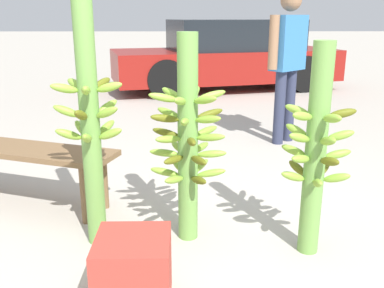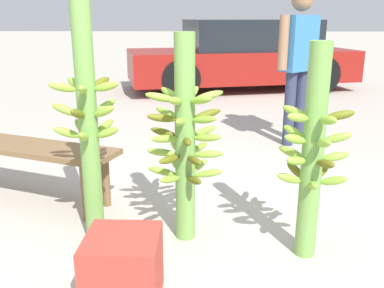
# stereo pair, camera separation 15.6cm
# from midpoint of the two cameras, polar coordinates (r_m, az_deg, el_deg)

# --- Properties ---
(ground_plane) EXTENTS (80.00, 80.00, 0.00)m
(ground_plane) POSITION_cam_midpoint_polar(r_m,az_deg,el_deg) (2.52, -0.34, -16.98)
(ground_plane) COLOR #B2AA9E
(banana_stalk_left) EXTENTS (0.43, 0.42, 1.57)m
(banana_stalk_left) POSITION_cam_midpoint_polar(r_m,az_deg,el_deg) (2.64, -15.13, 3.04)
(banana_stalk_left) COLOR #6B9E47
(banana_stalk_left) RESTS_ON ground_plane
(banana_stalk_center) EXTENTS (0.49, 0.49, 1.31)m
(banana_stalk_center) POSITION_cam_midpoint_polar(r_m,az_deg,el_deg) (2.63, -2.26, 0.65)
(banana_stalk_center) COLOR #6B9E47
(banana_stalk_center) RESTS_ON ground_plane
(banana_stalk_right) EXTENTS (0.43, 0.42, 1.27)m
(banana_stalk_right) POSITION_cam_midpoint_polar(r_m,az_deg,el_deg) (2.55, 14.49, -0.86)
(banana_stalk_right) COLOR #6B9E47
(banana_stalk_right) RESTS_ON ground_plane
(vendor_person) EXTENTS (0.54, 0.51, 1.67)m
(vendor_person) POSITION_cam_midpoint_polar(r_m,az_deg,el_deg) (4.87, 11.75, 11.60)
(vendor_person) COLOR #2D334C
(vendor_person) RESTS_ON ground_plane
(market_bench) EXTENTS (1.51, 0.83, 0.46)m
(market_bench) POSITION_cam_midpoint_polar(r_m,az_deg,el_deg) (3.48, -22.85, -1.51)
(market_bench) COLOR brown
(market_bench) RESTS_ON ground_plane
(parked_car) EXTENTS (4.59, 2.65, 1.33)m
(parked_car) POSITION_cam_midpoint_polar(r_m,az_deg,el_deg) (8.59, 4.22, 11.65)
(parked_car) COLOR maroon
(parked_car) RESTS_ON ground_plane
(produce_crate) EXTENTS (0.36, 0.36, 0.36)m
(produce_crate) POSITION_cam_midpoint_polar(r_m,az_deg,el_deg) (2.24, -9.86, -16.42)
(produce_crate) COLOR #B2382D
(produce_crate) RESTS_ON ground_plane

